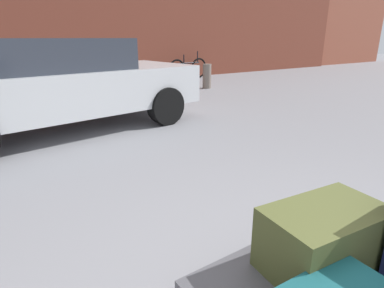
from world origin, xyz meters
name	(u,v)px	position (x,y,z in m)	size (l,w,h in m)	color
duffel_bag_olive_stacked_top	(324,239)	(0.04, 0.11, 0.50)	(0.60, 0.36, 0.32)	#4C5128
parked_car	(56,83)	(-0.19, 4.70, 0.76)	(4.49, 2.35, 1.42)	silver
bicycle_leaning	(188,68)	(5.20, 9.10, 0.37)	(1.75, 0.28, 0.96)	black
bollard_kerb_near	(162,80)	(2.93, 6.95, 0.35)	(0.25, 0.25, 0.70)	#72665B
bollard_kerb_mid	(207,76)	(4.43, 6.95, 0.35)	(0.25, 0.25, 0.70)	#72665B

